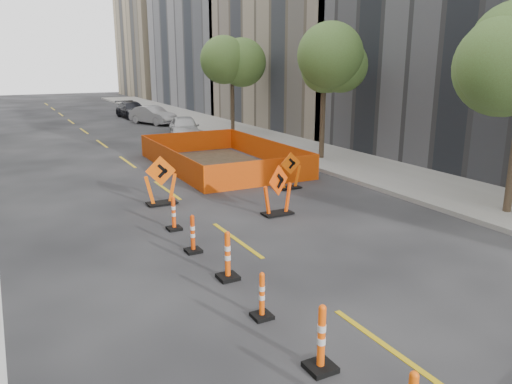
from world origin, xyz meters
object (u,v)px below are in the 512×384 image
channelizer_3 (262,295)px  channelizer_6 (174,213)px  parked_car_far (132,110)px  parked_car_near (184,128)px  channelizer_4 (228,255)px  parked_car_mid (153,115)px  chevron_sign_right (290,171)px  chevron_sign_left (161,180)px  channelizer_2 (321,338)px  chevron_sign_center (278,190)px  channelizer_5 (193,234)px

channelizer_3 → channelizer_6: size_ratio=0.93×
parked_car_far → parked_car_near: bearing=-94.3°
channelizer_4 → parked_car_mid: (6.55, 27.73, 0.11)m
channelizer_3 → channelizer_6: bearing=88.1°
chevron_sign_right → parked_car_mid: bearing=87.4°
parked_car_near → chevron_sign_left: bearing=-98.8°
channelizer_6 → parked_car_far: size_ratio=0.22×
channelizer_2 → chevron_sign_right: chevron_sign_right is taller
channelizer_2 → parked_car_mid: bearing=78.0°
channelizer_2 → parked_car_mid: (6.67, 31.47, 0.11)m
chevron_sign_center → parked_car_mid: chevron_sign_center is taller
channelizer_2 → channelizer_6: 7.48m
channelizer_5 → chevron_sign_center: size_ratio=0.62×
chevron_sign_left → channelizer_5: bearing=-81.1°
chevron_sign_left → parked_car_mid: 22.16m
channelizer_6 → parked_car_far: bearing=77.9°
channelizer_4 → parked_car_near: 20.40m
channelizer_3 → parked_car_far: bearing=79.5°
channelizer_3 → parked_car_near: parked_car_near is taller
chevron_sign_right → parked_car_near: bearing=87.6°
channelizer_3 → parked_car_near: bearing=73.7°
chevron_sign_left → parked_car_far: size_ratio=0.36×
channelizer_3 → chevron_sign_left: 8.32m
channelizer_2 → chevron_sign_right: bearing=60.8°
channelizer_2 → chevron_sign_center: bearing=64.5°
channelizer_6 → parked_car_near: parked_car_near is taller
channelizer_2 → parked_car_mid: size_ratio=0.28×
channelizer_5 → chevron_sign_right: (5.54, 4.34, 0.21)m
parked_car_near → channelizer_5: bearing=-95.0°
channelizer_2 → channelizer_4: channelizer_2 is taller
chevron_sign_center → chevron_sign_right: chevron_sign_center is taller
parked_car_far → channelizer_6: bearing=-105.6°
channelizer_5 → channelizer_4: bearing=-86.8°
channelizer_3 → chevron_sign_right: bearing=55.3°
parked_car_mid → parked_car_far: parked_car_mid is taller
parked_car_mid → chevron_sign_right: bearing=-116.1°
chevron_sign_left → chevron_sign_right: 4.93m
chevron_sign_center → parked_car_mid: bearing=58.6°
channelizer_3 → parked_car_near: 22.23m
channelizer_4 → chevron_sign_left: chevron_sign_left is taller
channelizer_3 → chevron_sign_left: size_ratio=0.56×
channelizer_4 → chevron_sign_center: bearing=46.8°
channelizer_5 → chevron_sign_right: bearing=38.1°
channelizer_4 → channelizer_5: (-0.11, 1.87, -0.07)m
chevron_sign_left → channelizer_4: bearing=-77.9°
chevron_sign_left → chevron_sign_center: size_ratio=1.04×
chevron_sign_right → parked_car_far: size_ratio=0.31×
channelizer_2 → chevron_sign_left: 10.18m
channelizer_2 → channelizer_6: (0.15, 7.48, -0.06)m
chevron_sign_center → parked_car_far: (2.89, 29.06, -0.13)m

